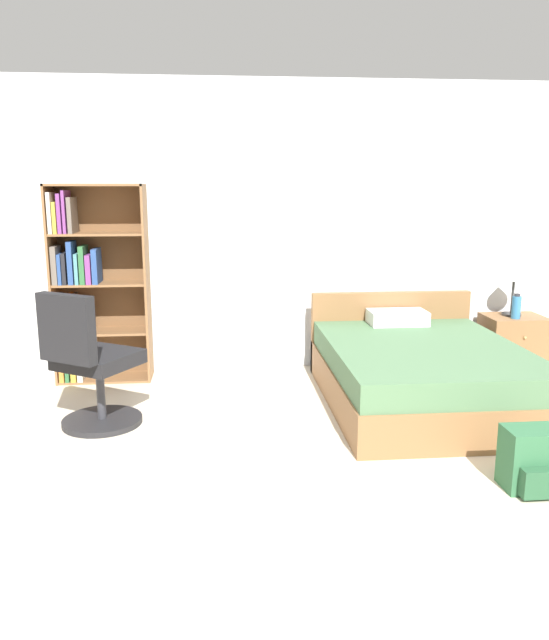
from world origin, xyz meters
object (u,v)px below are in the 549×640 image
(bookshelf, at_px, (88,286))
(bed, at_px, (420,371))
(table_lamp, at_px, (514,277))
(backpack_green, at_px, (531,461))
(office_chair, at_px, (90,367))
(water_bottle, at_px, (516,307))
(nightstand, at_px, (512,343))

(bookshelf, relative_size, bed, 0.87)
(bookshelf, height_order, table_lamp, bookshelf)
(table_lamp, bearing_deg, bookshelf, -179.97)
(bookshelf, relative_size, backpack_green, 4.78)
(office_chair, bearing_deg, water_bottle, 16.00)
(bed, height_order, office_chair, office_chair)
(table_lamp, distance_m, water_bottle, 0.29)
(nightstand, xyz_separation_m, table_lamp, (-0.02, 0.03, 0.61))
(nightstand, height_order, water_bottle, water_bottle)
(bookshelf, bearing_deg, bed, -17.48)
(nightstand, height_order, backpack_green, nightstand)
(table_lamp, bearing_deg, office_chair, -162.10)
(backpack_green, bearing_deg, water_bottle, 66.57)
(bed, bearing_deg, office_chair, -172.69)
(bed, xyz_separation_m, office_chair, (-2.46, -0.32, 0.20))
(bookshelf, height_order, office_chair, bookshelf)
(table_lamp, bearing_deg, water_bottle, -100.30)
(backpack_green, bearing_deg, office_chair, 156.06)
(nightstand, relative_size, table_lamp, 1.13)
(bookshelf, height_order, backpack_green, bookshelf)
(bookshelf, bearing_deg, office_chair, -79.32)
(nightstand, height_order, table_lamp, table_lamp)
(bookshelf, relative_size, office_chair, 1.72)
(water_bottle, bearing_deg, nightstand, 67.06)
(table_lamp, height_order, backpack_green, table_lamp)
(table_lamp, bearing_deg, nightstand, -58.01)
(bed, relative_size, nightstand, 3.67)
(bed, bearing_deg, bookshelf, 162.52)
(office_chair, relative_size, backpack_green, 2.79)
(office_chair, xyz_separation_m, nightstand, (3.61, 1.13, -0.20))
(water_bottle, bearing_deg, office_chair, -164.00)
(table_lamp, xyz_separation_m, backpack_green, (-0.97, -2.32, -0.69))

